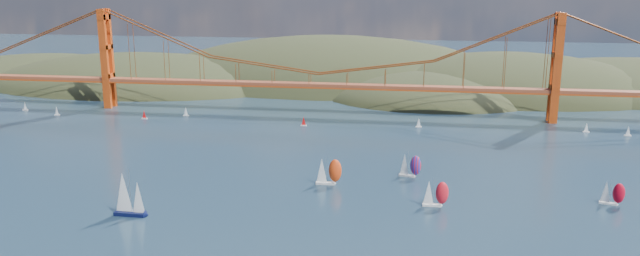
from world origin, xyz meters
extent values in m
ellipsoid|color=black|center=(-140.00, 260.00, -11.20)|extent=(240.00, 140.00, 64.00)
ellipsoid|color=black|center=(-10.00, 300.00, -16.80)|extent=(300.00, 180.00, 96.00)
ellipsoid|color=black|center=(110.00, 270.00, -13.30)|extent=(220.00, 140.00, 76.00)
ellipsoid|color=black|center=(60.00, 240.00, -8.40)|extent=(140.00, 110.00, 48.00)
ellipsoid|color=black|center=(-230.00, 290.00, -7.70)|extent=(200.00, 140.00, 44.00)
cube|color=brown|center=(0.00, 180.00, 16.00)|extent=(440.00, 7.00, 1.60)
cube|color=#9C3110|center=(0.00, 180.00, 14.80)|extent=(440.00, 7.00, 0.80)
cube|color=#9C3110|center=(-120.00, 180.00, 27.50)|extent=(4.00, 8.50, 55.00)
cube|color=#9C3110|center=(120.00, 180.00, 27.50)|extent=(4.00, 8.50, 55.00)
cube|color=black|center=(-34.66, 25.39, 0.59)|extent=(9.87, 2.85, 1.18)
cylinder|color=#99999E|center=(-34.17, 25.38, 8.29)|extent=(0.15, 0.15, 14.21)
cone|color=white|center=(-36.43, 25.40, 7.58)|extent=(5.57, 5.57, 12.51)
cone|color=white|center=(-31.71, 25.36, 6.16)|extent=(3.98, 3.98, 9.95)
cube|color=silver|center=(20.49, 64.44, 0.39)|extent=(6.60, 2.02, 0.79)
cylinder|color=#99999E|center=(20.81, 64.45, 5.70)|extent=(0.10, 0.10, 9.83)
cone|color=white|center=(19.31, 64.41, 5.21)|extent=(3.77, 3.77, 8.65)
ellipsoid|color=#E63F11|center=(24.09, 64.54, 5.21)|extent=(4.67, 3.01, 8.25)
cube|color=silver|center=(57.62, 48.18, 0.35)|extent=(5.88, 1.78, 0.70)
cylinder|color=#99999E|center=(57.91, 48.18, 5.08)|extent=(0.09, 0.09, 8.76)
cone|color=white|center=(56.56, 48.15, 4.64)|extent=(3.35, 3.35, 7.71)
ellipsoid|color=red|center=(60.83, 48.25, 4.64)|extent=(4.15, 2.67, 7.36)
cube|color=white|center=(114.30, 58.91, 0.32)|extent=(5.46, 2.95, 0.63)
cylinder|color=#99999E|center=(114.55, 58.83, 4.57)|extent=(0.08, 0.08, 7.88)
cone|color=white|center=(113.40, 59.18, 4.18)|extent=(3.68, 3.68, 6.94)
ellipsoid|color=red|center=(117.07, 58.06, 4.18)|extent=(4.20, 3.29, 6.62)
cube|color=silver|center=(49.09, 78.05, 0.35)|extent=(6.06, 3.20, 0.70)
cylinder|color=#99999E|center=(49.37, 77.97, 5.08)|extent=(0.09, 0.09, 8.75)
cone|color=white|center=(48.09, 78.34, 4.64)|extent=(4.05, 4.05, 7.70)
ellipsoid|color=red|center=(52.18, 77.16, 4.64)|extent=(4.64, 3.60, 7.35)
cube|color=silver|center=(-162.46, 163.99, 0.25)|extent=(3.00, 1.00, 0.50)
cone|color=white|center=(-162.46, 163.99, 2.60)|extent=(2.00, 2.00, 4.20)
cube|color=silver|center=(-137.87, 154.83, 0.25)|extent=(3.00, 1.00, 0.50)
cone|color=white|center=(-137.87, 154.83, 2.60)|extent=(2.00, 2.00, 4.20)
cube|color=silver|center=(-88.24, 154.26, 0.25)|extent=(3.00, 1.00, 0.50)
cone|color=red|center=(-88.24, 154.26, 2.60)|extent=(2.00, 2.00, 4.20)
cube|color=silver|center=(-69.40, 164.55, 0.25)|extent=(3.00, 1.00, 0.50)
cone|color=white|center=(-69.40, 164.55, 2.60)|extent=(2.00, 2.00, 4.20)
cube|color=silver|center=(131.81, 159.05, 0.25)|extent=(3.00, 1.00, 0.50)
cone|color=white|center=(131.81, 159.05, 2.60)|extent=(2.00, 2.00, 4.20)
cube|color=silver|center=(149.27, 155.06, 0.25)|extent=(3.00, 1.00, 0.50)
cone|color=white|center=(149.27, 155.06, 2.60)|extent=(2.00, 2.00, 4.20)
cube|color=silver|center=(53.13, 157.35, 0.25)|extent=(3.00, 1.00, 0.50)
cone|color=white|center=(53.13, 157.35, 2.60)|extent=(2.00, 2.00, 4.20)
cube|color=silver|center=(-3.28, 151.54, 0.25)|extent=(3.00, 1.00, 0.50)
cone|color=red|center=(-3.28, 151.54, 2.60)|extent=(2.00, 2.00, 4.20)
camera|label=1|loc=(51.56, -144.32, 71.73)|focal=35.00mm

